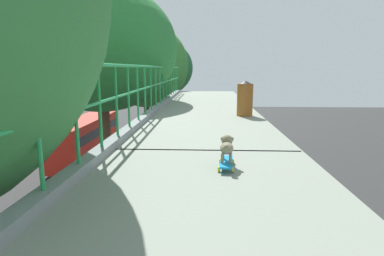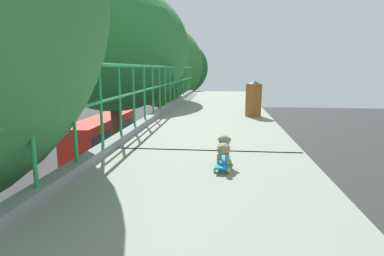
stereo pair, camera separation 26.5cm
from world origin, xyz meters
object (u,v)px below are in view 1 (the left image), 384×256
Objects in this scene: small_dog at (227,146)px; litter_bin at (245,98)px; city_bus at (86,136)px; toy_skateboard at (226,162)px.

litter_bin reaches higher than small_dog.
litter_bin reaches higher than city_bus.
litter_bin is at bearing 80.40° from toy_skateboard.
small_dog is at bearing 85.53° from toy_skateboard.
toy_skateboard is (10.36, -21.48, 4.45)m from city_bus.
small_dog is 4.55m from litter_bin.
litter_bin reaches higher than toy_skateboard.
toy_skateboard reaches higher than city_bus.
city_bus is 26.70× the size of small_dog.
litter_bin is (0.76, 4.52, 0.41)m from toy_skateboard.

